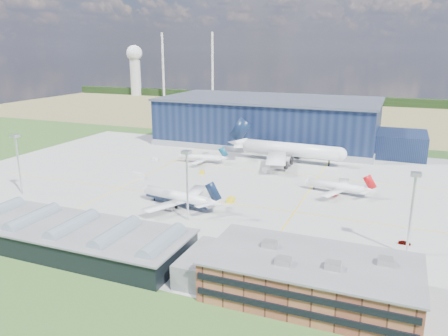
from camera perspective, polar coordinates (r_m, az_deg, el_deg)
ground at (r=170.87m, az=-3.22°, el=-2.84°), size 600.00×600.00×0.00m
apron at (r=179.52m, az=-1.87°, el=-1.91°), size 220.00×160.00×0.08m
farmland at (r=377.02m, az=11.21°, el=6.94°), size 600.00×220.00×0.01m
treeline at (r=454.75m, az=13.21°, el=8.73°), size 600.00×8.00×8.00m
horizon_dressing at (r=512.80m, az=-8.84°, el=13.05°), size 440.20×18.00×70.00m
hangar at (r=253.99m, az=6.48°, el=5.81°), size 145.00×62.00×26.10m
ops_building at (r=100.39m, az=11.21°, el=-13.85°), size 46.00×23.00×10.90m
glass_concourse at (r=125.51m, az=-17.85°, el=-8.71°), size 78.00×23.00×8.60m
light_mast_west at (r=178.43m, az=-25.38°, el=1.60°), size 2.60×2.60×23.00m
light_mast_center at (r=136.37m, az=-4.86°, el=-0.82°), size 2.60×2.60×23.00m
light_mast_east at (r=122.80m, az=23.44°, el=-3.92°), size 2.60×2.60×23.00m
airliner_navy at (r=152.23m, az=-6.11°, el=-3.01°), size 39.20×38.60×11.08m
airliner_red at (r=170.13m, az=14.48°, el=-1.81°), size 31.68×31.18×9.04m
airliner_widebody at (r=211.61m, az=8.70°, el=3.31°), size 62.47×61.22×19.54m
airliner_regional at (r=209.81m, az=-3.05°, el=1.77°), size 28.92×28.47×8.18m
gse_tug_a at (r=156.96m, az=0.89°, el=-4.19°), size 2.30×3.75×1.56m
gse_van_a at (r=188.52m, az=-11.29°, el=-0.97°), size 6.17×3.49×2.54m
gse_van_b at (r=194.73m, az=5.53°, el=-0.31°), size 4.26×4.37×1.92m
gse_tug_c at (r=191.87m, az=-2.90°, el=-0.58°), size 2.76×3.53×1.35m
gse_cart_b at (r=216.84m, az=-9.05°, el=1.13°), size 3.81×3.11×1.42m
gse_van_c at (r=114.52m, az=11.64°, el=-12.04°), size 5.42×3.40×2.41m
car_a at (r=134.32m, az=22.51°, el=-9.00°), size 3.35×1.41×1.13m
car_b at (r=126.86m, az=-8.51°, el=-9.37°), size 3.78×1.88×1.19m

